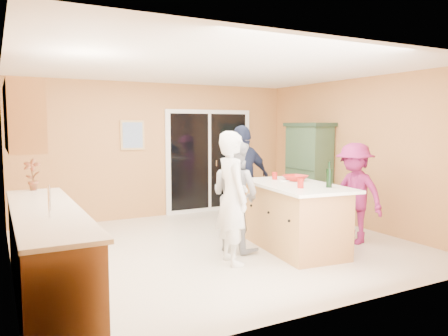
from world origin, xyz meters
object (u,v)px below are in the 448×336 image
woman_navy (243,180)px  woman_magenta (355,193)px  kitchen_island (295,219)px  green_hutch (309,172)px  woman_white (232,198)px  woman_grey (235,196)px

woman_navy → woman_magenta: bearing=123.8°
kitchen_island → green_hutch: green_hutch is taller
green_hutch → woman_navy: bearing=-164.3°
woman_white → woman_navy: 1.61m
woman_white → woman_grey: woman_white is taller
kitchen_island → woman_magenta: 1.08m
woman_white → woman_magenta: 2.12m
green_hutch → woman_magenta: bearing=-107.5°
kitchen_island → green_hutch: bearing=53.0°
green_hutch → woman_grey: bearing=-151.2°
woman_grey → kitchen_island: bearing=-139.3°
kitchen_island → woman_grey: woman_grey is taller
kitchen_island → woman_magenta: (1.02, -0.12, 0.31)m
kitchen_island → woman_navy: 1.28m
woman_white → woman_grey: (0.33, 0.51, -0.07)m
woman_white → woman_navy: woman_navy is taller
woman_navy → woman_magenta: (1.19, -1.30, -0.13)m
woman_navy → woman_magenta: 1.77m
woman_grey → woman_navy: bearing=-59.6°
woman_grey → woman_magenta: 1.86m
woman_white → woman_magenta: woman_white is taller
kitchen_island → woman_navy: woman_navy is taller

